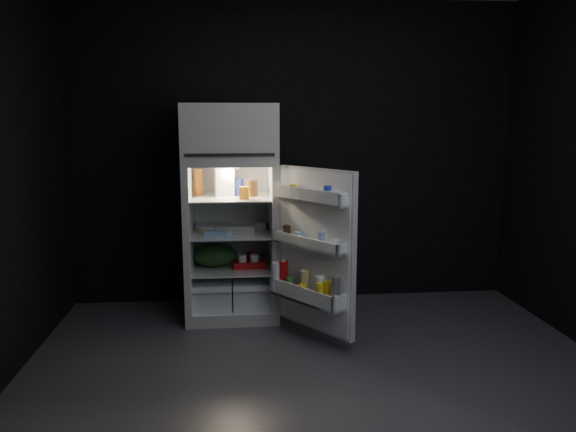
{
  "coord_description": "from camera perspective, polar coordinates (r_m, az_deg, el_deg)",
  "views": [
    {
      "loc": [
        -0.56,
        -3.36,
        1.67
      ],
      "look_at": [
        -0.13,
        1.0,
        0.9
      ],
      "focal_mm": 35.0,
      "sensor_mm": 36.0,
      "label": 1
    }
  ],
  "objects": [
    {
      "name": "fridge_door",
      "position": [
        4.17,
        2.53,
        -3.78
      ],
      "size": [
        0.58,
        0.69,
        1.22
      ],
      "color": "silver",
      "rests_on": "ground"
    },
    {
      "name": "milk_jug",
      "position": [
        4.7,
        -6.51,
        3.49
      ],
      "size": [
        0.17,
        0.17,
        0.24
      ],
      "primitive_type": "cube",
      "rotation": [
        0.0,
        0.0,
        0.13
      ],
      "color": "white",
      "rests_on": "refrigerator"
    },
    {
      "name": "mayo_jar",
      "position": [
        4.75,
        -5.22,
        2.98
      ],
      "size": [
        0.13,
        0.13,
        0.14
      ],
      "primitive_type": "cylinder",
      "rotation": [
        0.0,
        0.0,
        0.2
      ],
      "color": "#1C2F9A",
      "rests_on": "refrigerator"
    },
    {
      "name": "wall_front",
      "position": [
        1.78,
        12.7,
        -0.64
      ],
      "size": [
        4.0,
        0.0,
        2.7
      ],
      "primitive_type": "cube",
      "color": "black",
      "rests_on": "ground"
    },
    {
      "name": "jam_jar",
      "position": [
        4.67,
        -3.72,
        2.82
      ],
      "size": [
        0.13,
        0.13,
        0.13
      ],
      "primitive_type": "cylinder",
      "rotation": [
        0.0,
        0.0,
        0.25
      ],
      "color": "black",
      "rests_on": "refrigerator"
    },
    {
      "name": "yogurt_tray",
      "position": [
        4.75,
        -3.92,
        -4.93
      ],
      "size": [
        0.27,
        0.15,
        0.05
      ],
      "primitive_type": "cube",
      "rotation": [
        0.0,
        0.0,
        0.02
      ],
      "color": "red",
      "rests_on": "refrigerator"
    },
    {
      "name": "produce_bag",
      "position": [
        4.81,
        -7.42,
        -3.92
      ],
      "size": [
        0.44,
        0.4,
        0.2
      ],
      "primitive_type": "ellipsoid",
      "rotation": [
        0.0,
        0.0,
        -0.26
      ],
      "color": "#193815",
      "rests_on": "refrigerator"
    },
    {
      "name": "wall_back",
      "position": [
        5.1,
        0.62,
        6.37
      ],
      "size": [
        4.0,
        0.0,
        2.7
      ],
      "primitive_type": "cube",
      "color": "black",
      "rests_on": "ground"
    },
    {
      "name": "small_can_red",
      "position": [
        4.93,
        -3.82,
        -4.14
      ],
      "size": [
        0.07,
        0.07,
        0.09
      ],
      "primitive_type": "cylinder",
      "rotation": [
        0.0,
        0.0,
        0.03
      ],
      "color": "red",
      "rests_on": "refrigerator"
    },
    {
      "name": "pie",
      "position": [
        4.81,
        -7.5,
        -1.21
      ],
      "size": [
        0.34,
        0.34,
        0.04
      ],
      "primitive_type": "cylinder",
      "rotation": [
        0.0,
        0.0,
        0.19
      ],
      "color": "tan",
      "rests_on": "refrigerator"
    },
    {
      "name": "small_carton",
      "position": [
        4.51,
        -4.48,
        2.36
      ],
      "size": [
        0.08,
        0.07,
        0.1
      ],
      "primitive_type": "cube",
      "rotation": [
        0.0,
        0.0,
        -0.11
      ],
      "color": "orange",
      "rests_on": "refrigerator"
    },
    {
      "name": "egg_carton",
      "position": [
        4.63,
        -5.26,
        -1.4
      ],
      "size": [
        0.33,
        0.17,
        0.07
      ],
      "primitive_type": "cube",
      "rotation": [
        0.0,
        0.0,
        -0.16
      ],
      "color": "gray",
      "rests_on": "refrigerator"
    },
    {
      "name": "floor",
      "position": [
        3.8,
        3.52,
        -16.16
      ],
      "size": [
        4.0,
        3.4,
        0.0
      ],
      "primitive_type": "cube",
      "color": "#48484C",
      "rests_on": "ground"
    },
    {
      "name": "amber_bottle",
      "position": [
        4.8,
        -9.14,
        3.44
      ],
      "size": [
        0.09,
        0.09,
        0.22
      ],
      "primitive_type": "cylinder",
      "rotation": [
        0.0,
        0.0,
        -0.2
      ],
      "color": "#B6641D",
      "rests_on": "refrigerator"
    },
    {
      "name": "wrapped_pkg",
      "position": [
        4.85,
        -2.79,
        -0.97
      ],
      "size": [
        0.14,
        0.13,
        0.05
      ],
      "primitive_type": "cube",
      "rotation": [
        0.0,
        0.0,
        -0.27
      ],
      "color": "beige",
      "rests_on": "refrigerator"
    },
    {
      "name": "refrigerator",
      "position": [
        4.74,
        -5.81,
        1.23
      ],
      "size": [
        0.76,
        0.71,
        1.78
      ],
      "color": "silver",
      "rests_on": "ground"
    },
    {
      "name": "flat_package",
      "position": [
        4.58,
        -7.14,
        -1.75
      ],
      "size": [
        0.22,
        0.17,
        0.04
      ],
      "primitive_type": "cube",
      "rotation": [
        0.0,
        0.0,
        -0.38
      ],
      "color": "#86A7D0",
      "rests_on": "refrigerator"
    },
    {
      "name": "small_can_silver",
      "position": [
        4.97,
        -3.12,
        -4.03
      ],
      "size": [
        0.09,
        0.09,
        0.09
      ],
      "primitive_type": "cylinder",
      "rotation": [
        0.0,
        0.0,
        0.34
      ],
      "color": "silver",
      "rests_on": "refrigerator"
    }
  ]
}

